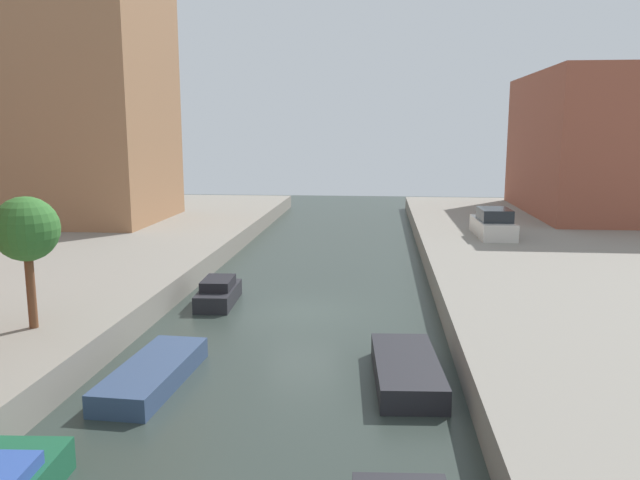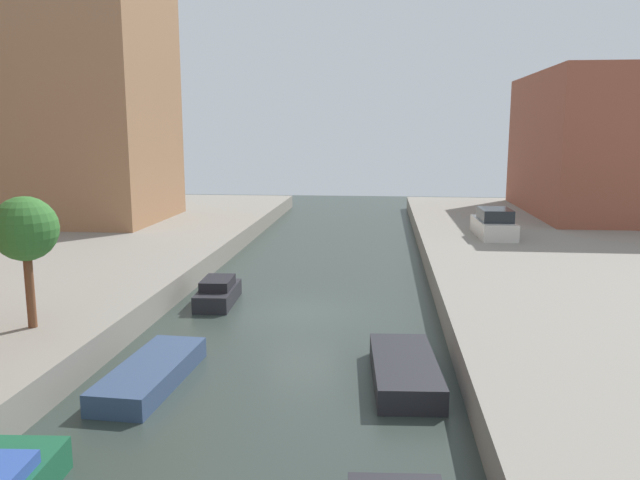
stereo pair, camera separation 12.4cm
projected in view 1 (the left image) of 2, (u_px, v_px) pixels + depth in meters
The scene contains 7 objects.
ground_plane at pixel (303, 312), 23.16m from camera, with size 84.00×84.00×0.00m, color #2D3833.
low_block_right at pixel (605, 144), 42.55m from camera, with size 10.00×15.53×9.50m, color brown.
street_tree_2 at pixel (26, 230), 17.69m from camera, with size 1.85×1.85×3.84m.
parked_car at pixel (493, 224), 33.72m from camera, with size 1.90×4.34×1.55m.
moored_boat_left_2 at pixel (153, 374), 16.59m from camera, with size 1.77×4.52×0.58m.
moored_boat_left_3 at pixel (218, 293), 24.29m from camera, with size 1.44×3.18×1.01m.
moored_boat_right_2 at pixel (406, 370), 16.75m from camera, with size 1.95×4.31×0.64m.
Camera 1 is at (2.77, -22.18, 6.67)m, focal length 35.05 mm.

